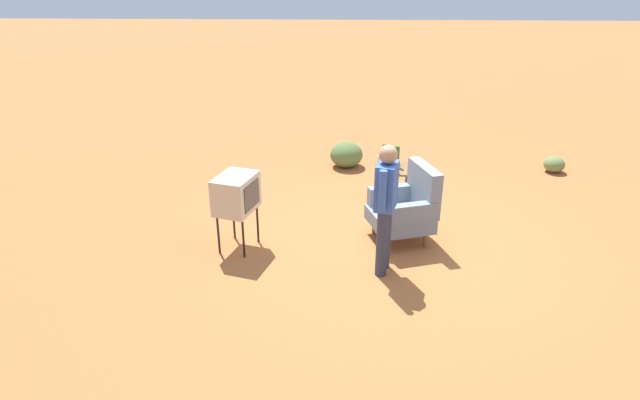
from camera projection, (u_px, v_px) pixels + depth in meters
name	position (u px, v px, depth m)	size (l,w,h in m)	color
ground_plane	(392.00, 241.00, 7.50)	(60.00, 60.00, 0.00)	#AD6033
armchair	(407.00, 206.00, 7.36)	(0.96, 0.97, 1.06)	brown
side_table	(394.00, 174.00, 8.26)	(0.56, 0.56, 0.67)	black
tv_on_stand	(236.00, 194.00, 7.02)	(0.70, 0.59, 1.03)	black
person_standing	(386.00, 202.00, 6.41)	(0.55, 0.31, 1.64)	#2D3347
soda_can_blue	(397.00, 160.00, 8.36)	(0.07, 0.07, 0.12)	blue
bottle_tall_amber	(384.00, 153.00, 8.38)	(0.07, 0.07, 0.30)	brown
bottle_short_clear	(379.00, 162.00, 8.17)	(0.06, 0.06, 0.20)	silver
bottle_wine_green	(397.00, 157.00, 8.22)	(0.07, 0.07, 0.32)	#1E5623
flower_vase	(394.00, 163.00, 8.00)	(0.15, 0.10, 0.27)	silver
shrub_near	(346.00, 155.00, 10.11)	(0.61, 0.61, 0.47)	#516B38
shrub_mid	(554.00, 164.00, 9.88)	(0.37, 0.37, 0.29)	olive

